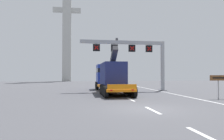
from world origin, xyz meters
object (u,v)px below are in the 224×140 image
at_px(heavy_haul_truck_orange, 109,76).
at_px(tourist_info_sign_brown, 219,80).
at_px(overhead_lane_gantry, 134,50).
at_px(bridge_pylon_distant, 67,23).

distance_m(heavy_haul_truck_orange, tourist_info_sign_brown, 12.68).
bearing_deg(tourist_info_sign_brown, overhead_lane_gantry, 117.96).
distance_m(overhead_lane_gantry, tourist_info_sign_brown, 11.88).
relative_size(overhead_lane_gantry, bridge_pylon_distant, 0.31).
xyz_separation_m(overhead_lane_gantry, tourist_info_sign_brown, (5.28, -9.94, -3.81)).
xyz_separation_m(tourist_info_sign_brown, bridge_pylon_distant, (-16.66, 51.74, 17.58)).
bearing_deg(bridge_pylon_distant, tourist_info_sign_brown, -72.15).
bearing_deg(tourist_info_sign_brown, bridge_pylon_distant, 107.85).
bearing_deg(overhead_lane_gantry, tourist_info_sign_brown, -62.04).
xyz_separation_m(heavy_haul_truck_orange, tourist_info_sign_brown, (8.74, -9.19, -0.34)).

